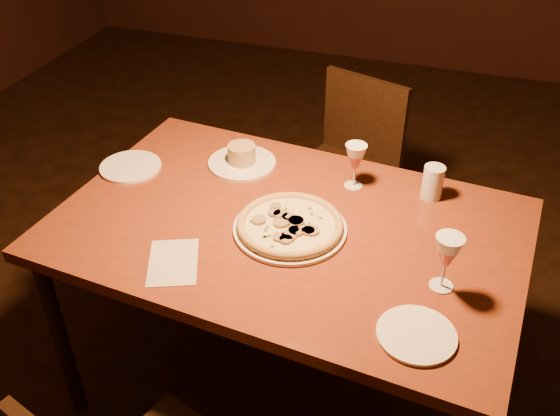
% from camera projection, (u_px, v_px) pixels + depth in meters
% --- Properties ---
extents(dining_table, '(1.54, 1.07, 0.79)m').
position_uv_depth(dining_table, '(287.00, 241.00, 2.02)').
color(dining_table, maroon).
rests_on(dining_table, floor).
extents(chair_far, '(0.52, 0.52, 0.85)m').
position_uv_depth(chair_far, '(348.00, 162.00, 2.86)').
color(chair_far, black).
rests_on(chair_far, floor).
extents(pizza_plate, '(0.36, 0.36, 0.04)m').
position_uv_depth(pizza_plate, '(290.00, 225.00, 1.94)').
color(pizza_plate, white).
rests_on(pizza_plate, dining_table).
extents(ramekin_saucer, '(0.25, 0.25, 0.08)m').
position_uv_depth(ramekin_saucer, '(242.00, 158.00, 2.26)').
color(ramekin_saucer, white).
rests_on(ramekin_saucer, dining_table).
extents(wine_glass_far, '(0.07, 0.07, 0.16)m').
position_uv_depth(wine_glass_far, '(355.00, 166.00, 2.11)').
color(wine_glass_far, '#C75453').
rests_on(wine_glass_far, dining_table).
extents(wine_glass_right, '(0.08, 0.08, 0.17)m').
position_uv_depth(wine_glass_right, '(446.00, 263.00, 1.69)').
color(wine_glass_right, '#C75453').
rests_on(wine_glass_right, dining_table).
extents(water_tumbler, '(0.07, 0.07, 0.12)m').
position_uv_depth(water_tumbler, '(433.00, 182.00, 2.07)').
color(water_tumbler, silver).
rests_on(water_tumbler, dining_table).
extents(side_plate_left, '(0.22, 0.22, 0.01)m').
position_uv_depth(side_plate_left, '(131.00, 167.00, 2.25)').
color(side_plate_left, white).
rests_on(side_plate_left, dining_table).
extents(side_plate_near, '(0.21, 0.21, 0.01)m').
position_uv_depth(side_plate_near, '(416.00, 335.00, 1.59)').
color(side_plate_near, white).
rests_on(side_plate_near, dining_table).
extents(menu_card, '(0.21, 0.25, 0.00)m').
position_uv_depth(menu_card, '(173.00, 262.00, 1.83)').
color(menu_card, beige).
rests_on(menu_card, dining_table).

